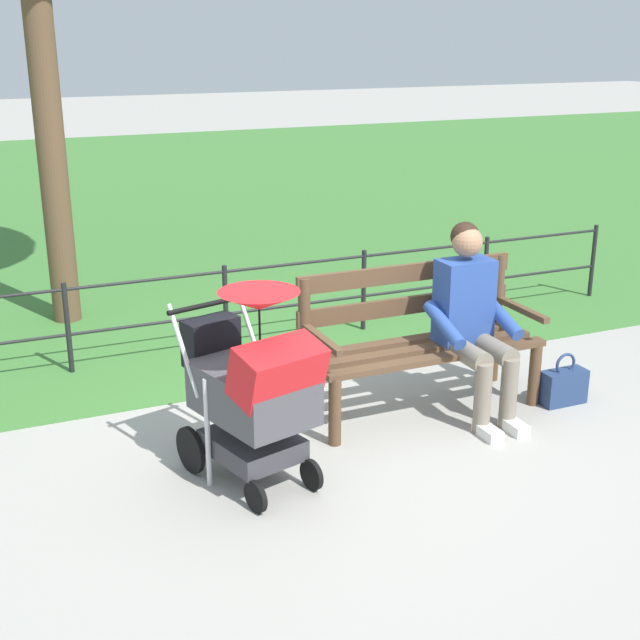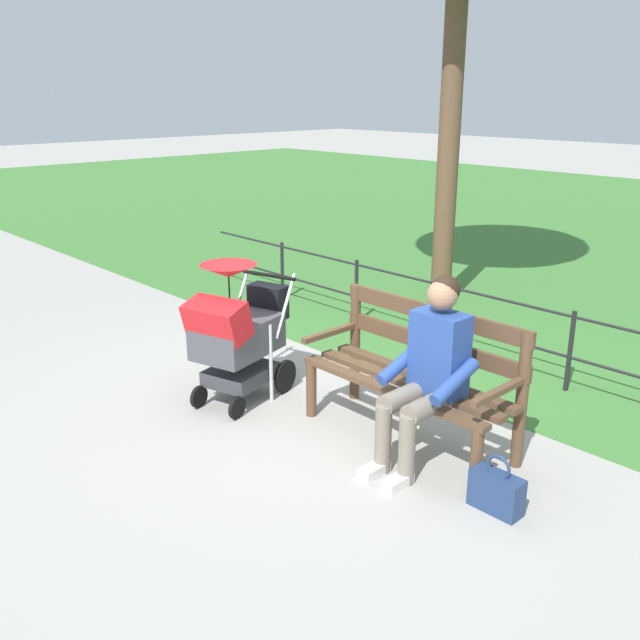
{
  "view_description": "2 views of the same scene",
  "coord_description": "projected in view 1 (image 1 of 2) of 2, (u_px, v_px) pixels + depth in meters",
  "views": [
    {
      "loc": [
        1.91,
        4.59,
        2.45
      ],
      "look_at": [
        -0.06,
        0.07,
        0.78
      ],
      "focal_mm": 48.28,
      "sensor_mm": 36.0,
      "label": 1
    },
    {
      "loc": [
        -3.7,
        3.5,
        2.4
      ],
      "look_at": [
        -0.09,
        0.1,
        0.75
      ],
      "focal_mm": 38.97,
      "sensor_mm": 36.0,
      "label": 2
    }
  ],
  "objects": [
    {
      "name": "person_on_bench",
      "position": [
        472.0,
        316.0,
        5.61
      ],
      "size": [
        0.53,
        0.74,
        1.28
      ],
      "color": "slate",
      "rests_on": "ground"
    },
    {
      "name": "grass_lawn",
      "position": [
        85.0,
        198.0,
        13.14
      ],
      "size": [
        40.0,
        16.0,
        0.01
      ],
      "primitive_type": "cube",
      "color": "#3D7533",
      "rests_on": "ground"
    },
    {
      "name": "stroller",
      "position": [
        253.0,
        385.0,
        4.73
      ],
      "size": [
        0.71,
        0.98,
        1.15
      ],
      "color": "black",
      "rests_on": "ground"
    },
    {
      "name": "ground_plane",
      "position": [
        307.0,
        434.0,
        5.5
      ],
      "size": [
        60.0,
        60.0,
        0.0
      ],
      "primitive_type": "plane",
      "color": "#9E9B93"
    },
    {
      "name": "handbag",
      "position": [
        563.0,
        386.0,
        5.91
      ],
      "size": [
        0.32,
        0.14,
        0.37
      ],
      "color": "navy",
      "rests_on": "ground"
    },
    {
      "name": "park_fence",
      "position": [
        258.0,
        296.0,
        6.91
      ],
      "size": [
        7.36,
        0.04,
        0.7
      ],
      "color": "black",
      "rests_on": "ground"
    },
    {
      "name": "park_bench",
      "position": [
        417.0,
        333.0,
        5.75
      ],
      "size": [
        1.6,
        0.61,
        0.96
      ],
      "color": "brown",
      "rests_on": "ground"
    }
  ]
}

